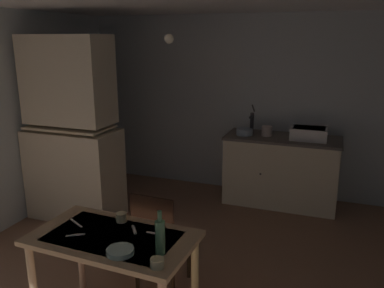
{
  "coord_description": "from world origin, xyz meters",
  "views": [
    {
      "loc": [
        1.3,
        -3.3,
        2.12
      ],
      "look_at": [
        0.11,
        -0.04,
        1.18
      ],
      "focal_mm": 36.61,
      "sensor_mm": 36.0,
      "label": 1
    }
  ],
  "objects": [
    {
      "name": "pendant_bulb",
      "position": [
        -0.04,
        -0.18,
        2.11
      ],
      "size": [
        0.08,
        0.08,
        0.08
      ],
      "primitive_type": "sphere",
      "color": "#F9EFCC"
    },
    {
      "name": "glass_bottle",
      "position": [
        0.33,
        -1.24,
        0.89
      ],
      "size": [
        0.06,
        0.06,
        0.3
      ],
      "color": "#4C7F56",
      "rests_on": "dining_table"
    },
    {
      "name": "mug_tall",
      "position": [
        -0.14,
        -0.92,
        0.8
      ],
      "size": [
        0.08,
        0.08,
        0.07
      ],
      "primitive_type": "cylinder",
      "color": "beige",
      "rests_on": "dining_table"
    },
    {
      "name": "table_knife",
      "position": [
        -0.45,
        -1.07,
        0.77
      ],
      "size": [
        0.17,
        0.1,
        0.0
      ],
      "primitive_type": "cube",
      "rotation": [
        0.0,
        0.0,
        2.64
      ],
      "color": "silver",
      "rests_on": "dining_table"
    },
    {
      "name": "chair_far_side",
      "position": [
        0.02,
        -0.59,
        0.48
      ],
      "size": [
        0.42,
        0.42,
        0.9
      ],
      "color": "#392616",
      "rests_on": "ground"
    },
    {
      "name": "teaspoon_by_cup",
      "position": [
        0.19,
        -1.02,
        0.77
      ],
      "size": [
        0.13,
        0.03,
        0.0
      ],
      "primitive_type": "cube",
      "rotation": [
        0.0,
        0.0,
        0.04
      ],
      "color": "beige",
      "rests_on": "dining_table"
    },
    {
      "name": "wall_back",
      "position": [
        0.0,
        2.01,
        1.22
      ],
      "size": [
        4.31,
        0.1,
        2.44
      ],
      "primitive_type": "cube",
      "color": "silver",
      "rests_on": "ground"
    },
    {
      "name": "sink_basin",
      "position": [
        1.05,
        1.64,
        0.98
      ],
      "size": [
        0.44,
        0.34,
        0.15
      ],
      "color": "white",
      "rests_on": "counter_cabinet"
    },
    {
      "name": "mixing_bowl_counter",
      "position": [
        0.25,
        1.59,
        0.94
      ],
      "size": [
        0.21,
        0.21,
        0.08
      ],
      "primitive_type": "cylinder",
      "color": "#9EB2C6",
      "rests_on": "counter_cabinet"
    },
    {
      "name": "stoneware_crock",
      "position": [
        0.53,
        1.64,
        0.96
      ],
      "size": [
        0.14,
        0.14,
        0.12
      ],
      "primitive_type": "cylinder",
      "color": "beige",
      "rests_on": "counter_cabinet"
    },
    {
      "name": "serving_bowl_wide",
      "position": [
        0.09,
        -1.33,
        0.78
      ],
      "size": [
        0.18,
        0.18,
        0.03
      ],
      "primitive_type": "cylinder",
      "color": "#ADD1C1",
      "rests_on": "dining_table"
    },
    {
      "name": "hand_pump",
      "position": [
        0.32,
        1.69,
        1.07
      ],
      "size": [
        0.05,
        0.27,
        0.39
      ],
      "color": "#232328",
      "rests_on": "counter_cabinet"
    },
    {
      "name": "teaspoon_near_bowl",
      "position": [
        -0.33,
        -1.23,
        0.77
      ],
      "size": [
        0.12,
        0.09,
        0.0
      ],
      "primitive_type": "cube",
      "rotation": [
        0.0,
        0.0,
        0.59
      ],
      "color": "beige",
      "rests_on": "dining_table"
    },
    {
      "name": "wall_left",
      "position": [
        -2.15,
        0.0,
        1.22
      ],
      "size": [
        0.1,
        4.02,
        2.44
      ],
      "primitive_type": "cube",
      "color": "silver",
      "rests_on": "ground"
    },
    {
      "name": "counter_cabinet",
      "position": [
        0.74,
        1.64,
        0.45
      ],
      "size": [
        1.45,
        0.64,
        0.9
      ],
      "color": "beige",
      "rests_on": "ground"
    },
    {
      "name": "hutch_cabinet",
      "position": [
        -1.55,
        0.4,
        1.01
      ],
      "size": [
        1.08,
        0.56,
        2.16
      ],
      "color": "beige",
      "rests_on": "ground"
    },
    {
      "name": "teacup_mint",
      "position": [
        0.38,
        -1.39,
        0.8
      ],
      "size": [
        0.09,
        0.09,
        0.06
      ],
      "primitive_type": "cylinder",
      "color": "beige",
      "rests_on": "dining_table"
    },
    {
      "name": "dining_table",
      "position": [
        -0.08,
        -1.14,
        0.66
      ],
      "size": [
        1.19,
        0.7,
        0.77
      ],
      "color": "tan",
      "rests_on": "ground"
    },
    {
      "name": "serving_spoon",
      "position": [
        0.02,
        -1.02,
        0.77
      ],
      "size": [
        0.1,
        0.13,
        0.0
      ],
      "primitive_type": "cube",
      "rotation": [
        0.0,
        0.0,
        2.19
      ],
      "color": "beige",
      "rests_on": "dining_table"
    },
    {
      "name": "ground_plane",
      "position": [
        0.0,
        0.0,
        0.0
      ],
      "size": [
        5.21,
        5.21,
        0.0
      ],
      "primitive_type": "plane",
      "color": "#8C654D"
    }
  ]
}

